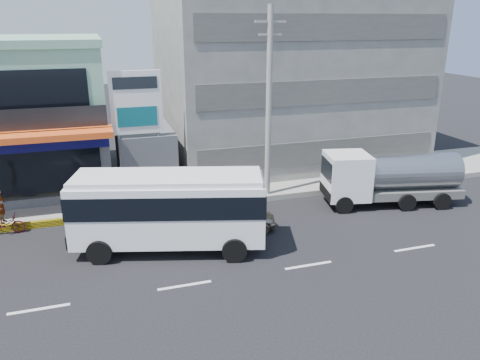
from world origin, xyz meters
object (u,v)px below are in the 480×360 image
at_px(billboard, 137,110).
at_px(motorcycle_rider, 3,219).
at_px(tanker_truck, 387,177).
at_px(minibus, 169,206).
at_px(satellite_dish, 144,128).
at_px(concrete_building, 285,56).
at_px(sedan, 232,218).
at_px(utility_pole_near, 269,105).

height_order(billboard, motorcycle_rider, billboard).
relative_size(billboard, tanker_truck, 0.93).
relative_size(billboard, minibus, 0.83).
relative_size(minibus, tanker_truck, 1.12).
relative_size(satellite_dish, motorcycle_rider, 0.66).
xyz_separation_m(concrete_building, minibus, (-9.99, -11.89, -5.02)).
height_order(concrete_building, satellite_dish, concrete_building).
xyz_separation_m(concrete_building, motorcycle_rider, (-16.99, -8.20, -6.25)).
bearing_deg(billboard, satellite_dish, 74.48).
bearing_deg(tanker_truck, sedan, -174.39).
height_order(minibus, motorcycle_rider, minibus).
bearing_deg(minibus, motorcycle_rider, 152.22).
bearing_deg(minibus, concrete_building, 49.97).
bearing_deg(concrete_building, motorcycle_rider, -154.23).
distance_m(utility_pole_near, tanker_truck, 7.24).
xyz_separation_m(minibus, sedan, (2.99, 0.86, -1.29)).
distance_m(satellite_dish, sedan, 8.17).
bearing_deg(concrete_building, tanker_truck, -80.51).
xyz_separation_m(minibus, tanker_truck, (11.69, 1.71, -0.47)).
height_order(tanker_truck, motorcycle_rider, tanker_truck).
height_order(utility_pole_near, minibus, utility_pole_near).
bearing_deg(satellite_dish, tanker_truck, -27.82).
relative_size(utility_pole_near, tanker_truck, 1.35).
relative_size(minibus, motorcycle_rider, 3.68).
bearing_deg(tanker_truck, utility_pole_near, 155.69).
bearing_deg(satellite_dish, utility_pole_near, -30.96).
bearing_deg(tanker_truck, motorcycle_rider, 173.97).
distance_m(billboard, tanker_truck, 13.40).
xyz_separation_m(billboard, motorcycle_rider, (-6.49, -2.40, -4.18)).
height_order(utility_pole_near, motorcycle_rider, utility_pole_near).
height_order(satellite_dish, sedan, satellite_dish).
distance_m(concrete_building, sedan, 14.51).
bearing_deg(concrete_building, satellite_dish, -158.20).
distance_m(satellite_dish, tanker_truck, 13.39).
xyz_separation_m(concrete_building, sedan, (-7.00, -11.03, -6.32)).
distance_m(utility_pole_near, minibus, 8.02).
distance_m(billboard, utility_pole_near, 6.75).
bearing_deg(minibus, sedan, 16.09).
distance_m(concrete_building, tanker_truck, 11.69).
distance_m(satellite_dish, utility_pole_near, 7.17).
relative_size(satellite_dish, utility_pole_near, 0.15).
bearing_deg(billboard, minibus, -85.17).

